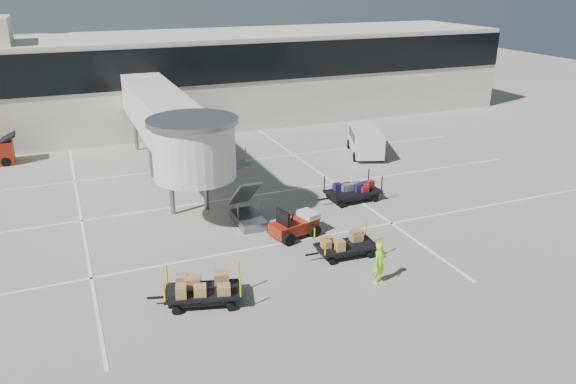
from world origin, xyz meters
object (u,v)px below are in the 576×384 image
at_px(box_cart_near, 347,245).
at_px(ground_worker, 380,263).
at_px(baggage_tug, 295,226).
at_px(box_cart_far, 201,291).
at_px(suitcase_cart, 354,191).
at_px(minivan, 365,139).

distance_m(box_cart_near, ground_worker, 2.96).
height_order(baggage_tug, box_cart_far, baggage_tug).
relative_size(suitcase_cart, box_cart_far, 1.03).
bearing_deg(ground_worker, box_cart_near, 71.39).
bearing_deg(baggage_tug, minivan, 32.91).
relative_size(baggage_tug, box_cart_near, 0.76).
distance_m(baggage_tug, suitcase_cart, 6.28).
height_order(ground_worker, minivan, ground_worker).
xyz_separation_m(baggage_tug, suitcase_cart, (5.33, 3.31, -0.01)).
distance_m(box_cart_far, minivan, 23.46).
height_order(box_cart_near, ground_worker, ground_worker).
bearing_deg(ground_worker, minivan, 42.47).
relative_size(ground_worker, minivan, 0.36).
bearing_deg(ground_worker, box_cart_far, 150.79).
distance_m(suitcase_cart, minivan, 9.94).
bearing_deg(suitcase_cart, baggage_tug, -150.31).
relative_size(box_cart_near, box_cart_far, 0.91).
relative_size(box_cart_far, ground_worker, 2.04).
height_order(baggage_tug, suitcase_cart, baggage_tug).
xyz_separation_m(baggage_tug, ground_worker, (1.59, -5.86, 0.37)).
bearing_deg(box_cart_far, suitcase_cart, 49.47).
height_order(box_cart_far, minivan, minivan).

